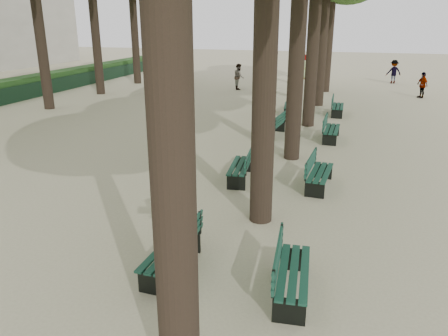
# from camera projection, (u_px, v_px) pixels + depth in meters

# --- Properties ---
(ground) EXTENTS (120.00, 120.00, 0.00)m
(ground) POSITION_uv_depth(u_px,v_px,m) (146.00, 278.00, 7.99)
(ground) COLOR tan
(ground) RESTS_ON ground
(bench_left_0) EXTENTS (0.64, 1.82, 0.92)m
(bench_left_0) POSITION_uv_depth(u_px,v_px,m) (171.00, 258.00, 8.13)
(bench_left_0) COLOR black
(bench_left_0) RESTS_ON ground
(bench_left_1) EXTENTS (0.76, 1.85, 0.92)m
(bench_left_1) POSITION_uv_depth(u_px,v_px,m) (240.00, 171.00, 12.73)
(bench_left_1) COLOR black
(bench_left_1) RESTS_ON ground
(bench_left_2) EXTENTS (0.73, 1.84, 0.92)m
(bench_left_2) POSITION_uv_depth(u_px,v_px,m) (274.00, 129.00, 17.57)
(bench_left_2) COLOR black
(bench_left_2) RESTS_ON ground
(bench_left_3) EXTENTS (0.77, 1.85, 0.92)m
(bench_left_3) POSITION_uv_depth(u_px,v_px,m) (290.00, 109.00, 21.51)
(bench_left_3) COLOR black
(bench_left_3) RESTS_ON ground
(bench_right_0) EXTENTS (0.72, 1.84, 0.92)m
(bench_right_0) POSITION_uv_depth(u_px,v_px,m) (292.00, 281.00, 7.42)
(bench_right_0) COLOR black
(bench_right_0) RESTS_ON ground
(bench_right_1) EXTENTS (0.68, 1.83, 0.92)m
(bench_right_1) POSITION_uv_depth(u_px,v_px,m) (319.00, 178.00, 12.17)
(bench_right_1) COLOR black
(bench_right_1) RESTS_ON ground
(bench_right_2) EXTENTS (0.60, 1.81, 0.92)m
(bench_right_2) POSITION_uv_depth(u_px,v_px,m) (331.00, 133.00, 16.94)
(bench_right_2) COLOR black
(bench_right_2) RESTS_ON ground
(bench_right_3) EXTENTS (0.60, 1.81, 0.92)m
(bench_right_3) POSITION_uv_depth(u_px,v_px,m) (337.00, 110.00, 21.35)
(bench_right_3) COLOR black
(bench_right_3) RESTS_ON ground
(man_with_map) EXTENTS (0.65, 0.66, 1.52)m
(man_with_map) POSITION_uv_depth(u_px,v_px,m) (172.00, 212.00, 8.89)
(man_with_map) COLOR black
(man_with_map) RESTS_ON ground
(pedestrian_e) EXTENTS (1.16, 1.40, 1.63)m
(pedestrian_e) POSITION_uv_depth(u_px,v_px,m) (163.00, 79.00, 27.98)
(pedestrian_e) COLOR #262628
(pedestrian_e) RESTS_ON ground
(pedestrian_c) EXTENTS (0.69, 0.93, 1.52)m
(pedestrian_c) POSITION_uv_depth(u_px,v_px,m) (422.00, 85.00, 25.90)
(pedestrian_c) COLOR #262628
(pedestrian_c) RESTS_ON ground
(pedestrian_d) EXTENTS (0.58, 0.99, 1.90)m
(pedestrian_d) POSITION_uv_depth(u_px,v_px,m) (303.00, 67.00, 34.09)
(pedestrian_d) COLOR #262628
(pedestrian_d) RESTS_ON ground
(pedestrian_b) EXTENTS (1.13, 0.61, 1.67)m
(pedestrian_b) POSITION_uv_depth(u_px,v_px,m) (394.00, 72.00, 31.77)
(pedestrian_b) COLOR #262628
(pedestrian_b) RESTS_ON ground
(pedestrian_a) EXTENTS (0.60, 0.89, 1.69)m
(pedestrian_a) POSITION_uv_depth(u_px,v_px,m) (239.00, 77.00, 28.98)
(pedestrian_a) COLOR #262628
(pedestrian_a) RESTS_ON ground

